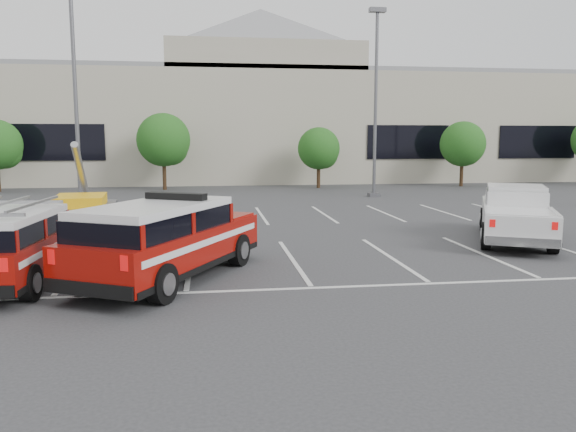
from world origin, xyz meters
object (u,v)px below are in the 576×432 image
(tree_mid_left, at_px, (165,142))
(tree_right, at_px, (464,146))
(utility_rig, at_px, (77,219))
(fire_chief_suv, at_px, (167,245))
(ladder_suv, at_px, (13,251))
(tree_mid_right, at_px, (320,150))
(light_pole_mid, at_px, (376,103))
(convention_building, at_px, (237,120))
(light_pole_left, at_px, (75,94))
(white_pickup, at_px, (515,219))

(tree_mid_left, relative_size, tree_right, 1.10)
(tree_mid_left, height_order, utility_rig, tree_mid_left)
(fire_chief_suv, xyz_separation_m, ladder_suv, (-3.35, 0.10, -0.06))
(tree_mid_right, distance_m, light_pole_mid, 6.88)
(convention_building, distance_m, light_pole_left, 21.49)
(light_pole_left, relative_size, ladder_suv, 2.11)
(white_pickup, bearing_deg, tree_right, 95.42)
(fire_chief_suv, bearing_deg, tree_right, 80.17)
(fire_chief_suv, relative_size, white_pickup, 1.00)
(light_pole_mid, distance_m, utility_rig, 18.36)
(convention_building, relative_size, white_pickup, 10.15)
(convention_building, height_order, light_pole_mid, convention_building)
(convention_building, relative_size, light_pole_mid, 5.86)
(utility_rig, bearing_deg, ladder_suv, -96.12)
(tree_mid_left, bearing_deg, light_pole_left, -107.10)
(utility_rig, bearing_deg, tree_mid_left, 79.26)
(tree_mid_right, distance_m, utility_rig, 21.19)
(tree_mid_left, xyz_separation_m, utility_rig, (-1.56, -17.66, -2.42))
(light_pole_left, relative_size, light_pole_mid, 1.00)
(tree_mid_right, height_order, light_pole_left, light_pole_left)
(light_pole_mid, bearing_deg, light_pole_left, -165.07)
(light_pole_left, distance_m, fire_chief_suv, 15.14)
(convention_building, xyz_separation_m, utility_rig, (-6.65, -27.48, -4.09))
(tree_mid_left, bearing_deg, tree_mid_right, -0.00)
(convention_building, height_order, utility_rig, convention_building)
(light_pole_left, bearing_deg, white_pickup, -33.15)
(convention_building, bearing_deg, ladder_suv, -101.32)
(light_pole_mid, xyz_separation_m, utility_rig, (-13.47, -11.61, -4.56))
(tree_mid_right, distance_m, light_pole_left, 16.72)
(fire_chief_suv, bearing_deg, light_pole_mid, 87.85)
(tree_mid_right, relative_size, white_pickup, 0.67)
(tree_mid_left, relative_size, white_pickup, 0.82)
(tree_mid_right, distance_m, white_pickup, 20.34)
(white_pickup, xyz_separation_m, ladder_suv, (-13.94, -3.48, 0.06))
(tree_mid_left, height_order, tree_mid_right, tree_mid_left)
(tree_mid_left, bearing_deg, ladder_suv, -93.88)
(white_pickup, bearing_deg, light_pole_mid, 118.02)
(light_pole_left, bearing_deg, tree_mid_right, 37.50)
(convention_building, height_order, white_pickup, convention_building)
(light_pole_left, bearing_deg, utility_rig, -78.62)
(fire_chief_suv, distance_m, ladder_suv, 3.35)
(tree_mid_right, height_order, fire_chief_suv, tree_mid_right)
(convention_building, bearing_deg, light_pole_mid, -66.74)
(light_pole_left, relative_size, white_pickup, 1.73)
(tree_right, xyz_separation_m, utility_rig, (-21.56, -17.66, -2.15))
(tree_right, relative_size, white_pickup, 0.75)
(tree_mid_right, xyz_separation_m, light_pole_left, (-13.09, -10.05, 2.68))
(tree_mid_left, distance_m, light_pole_left, 10.73)
(utility_rig, bearing_deg, fire_chief_suv, -67.05)
(fire_chief_suv, distance_m, white_pickup, 11.18)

